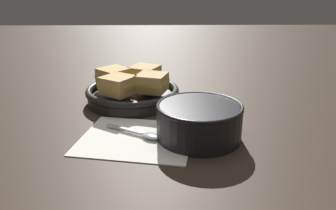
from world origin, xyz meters
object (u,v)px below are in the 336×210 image
(sandwich_far_left, at_px, (145,74))
(sandwich_far_right, at_px, (114,76))
(spoon, at_px, (144,134))
(sandwich_near_left, at_px, (118,85))
(skillet, at_px, (133,94))
(sandwich_near_right, at_px, (152,82))
(soup_bowl, at_px, (199,119))

(sandwich_far_left, bearing_deg, sandwich_far_right, -165.13)
(spoon, xyz_separation_m, sandwich_far_left, (-0.01, 0.28, 0.06))
(sandwich_near_left, height_order, sandwich_far_left, same)
(skillet, height_order, sandwich_near_right, sandwich_near_right)
(sandwich_near_left, bearing_deg, spoon, -67.12)
(spoon, distance_m, sandwich_far_right, 0.28)
(soup_bowl, xyz_separation_m, skillet, (-0.16, 0.23, -0.02))
(spoon, relative_size, sandwich_near_right, 1.37)
(skillet, xyz_separation_m, sandwich_near_left, (-0.03, -0.06, 0.04))
(sandwich_far_right, bearing_deg, spoon, -69.68)
(spoon, height_order, sandwich_near_left, sandwich_near_left)
(spoon, distance_m, sandwich_far_left, 0.29)
(skillet, xyz_separation_m, sandwich_far_left, (0.03, 0.05, 0.04))
(soup_bowl, xyz_separation_m, sandwich_near_left, (-0.19, 0.18, 0.02))
(sandwich_near_left, distance_m, sandwich_far_right, 0.09)
(skillet, xyz_separation_m, sandwich_near_right, (0.06, -0.03, 0.04))
(spoon, xyz_separation_m, sandwich_far_right, (-0.10, 0.26, 0.06))
(spoon, relative_size, sandwich_near_left, 1.24)
(soup_bowl, height_order, sandwich_far_left, sandwich_far_left)
(soup_bowl, height_order, sandwich_near_left, sandwich_near_left)
(sandwich_far_right, bearing_deg, soup_bowl, -51.04)
(soup_bowl, height_order, spoon, soup_bowl)
(sandwich_near_left, relative_size, sandwich_far_right, 0.98)
(sandwich_far_left, bearing_deg, spoon, -87.94)
(soup_bowl, height_order, sandwich_far_right, sandwich_far_right)
(soup_bowl, distance_m, sandwich_far_right, 0.34)
(sandwich_near_left, relative_size, sandwich_far_left, 1.04)
(spoon, distance_m, sandwich_near_left, 0.20)
(skillet, distance_m, sandwich_near_left, 0.08)
(soup_bowl, distance_m, sandwich_near_right, 0.23)
(soup_bowl, bearing_deg, sandwich_far_left, 113.88)
(spoon, distance_m, sandwich_near_right, 0.21)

